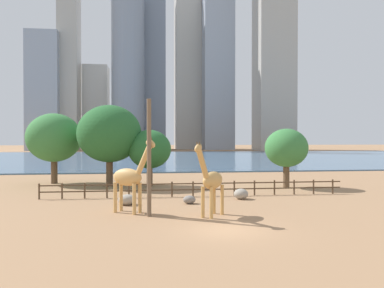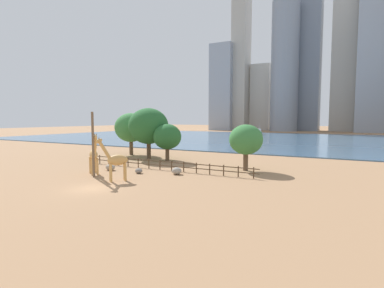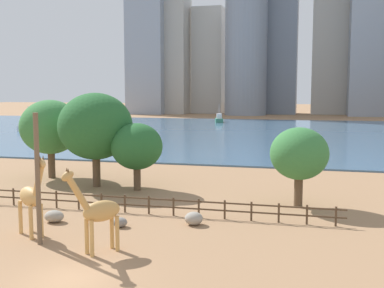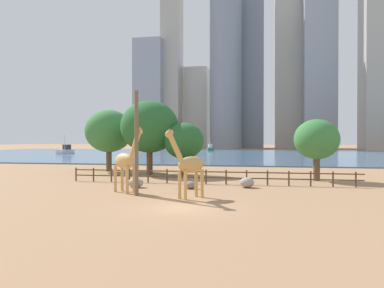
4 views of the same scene
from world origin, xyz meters
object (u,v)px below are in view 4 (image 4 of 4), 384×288
(tree_left_large, at_px, (317,140))
(tree_center_broad, at_px, (150,127))
(tree_right_tall, at_px, (109,131))
(giraffe_tall, at_px, (126,161))
(boulder_by_pole, at_px, (191,185))
(giraffe_companion, at_px, (189,165))
(boat_sailboat, at_px, (210,148))
(boulder_near_fence, at_px, (247,183))
(boulder_small, at_px, (136,183))
(tree_left_small, at_px, (184,141))
(utility_pole, at_px, (136,143))
(boat_ferry, at_px, (66,151))

(tree_left_large, bearing_deg, tree_center_broad, 169.56)
(tree_left_large, height_order, tree_center_broad, tree_center_broad)
(tree_right_tall, bearing_deg, tree_left_large, -14.62)
(giraffe_tall, height_order, boulder_by_pole, giraffe_tall)
(giraffe_companion, relative_size, boulder_by_pole, 5.03)
(boulder_by_pole, bearing_deg, boat_sailboat, 97.13)
(boulder_near_fence, bearing_deg, giraffe_companion, -119.13)
(tree_center_broad, distance_m, tree_right_tall, 6.98)
(boulder_small, bearing_deg, tree_center_broad, 101.63)
(giraffe_tall, xyz_separation_m, boat_sailboat, (-7.68, 99.26, -1.40))
(tree_left_large, xyz_separation_m, tree_center_broad, (-17.96, 3.31, 1.47))
(tree_right_tall, height_order, tree_left_small, tree_right_tall)
(boat_sailboat, bearing_deg, giraffe_companion, 172.98)
(tree_center_broad, relative_size, boat_sailboat, 1.51)
(tree_center_broad, bearing_deg, tree_left_large, -10.44)
(giraffe_tall, distance_m, utility_pole, 2.23)
(boulder_small, height_order, tree_center_broad, tree_center_broad)
(giraffe_companion, distance_m, boat_sailboat, 101.91)
(giraffe_companion, height_order, boat_ferry, boat_ferry)
(boat_ferry, xyz_separation_m, boat_sailboat, (34.31, 33.87, -0.05))
(utility_pole, height_order, boulder_near_fence, utility_pole)
(boulder_small, bearing_deg, tree_right_tall, 120.72)
(boat_ferry, relative_size, boat_sailboat, 1.03)
(tree_center_broad, relative_size, tree_left_small, 1.44)
(giraffe_tall, distance_m, tree_center_broad, 15.21)
(tree_right_tall, height_order, boat_ferry, tree_right_tall)
(boulder_near_fence, xyz_separation_m, tree_left_small, (-7.36, 9.25, 3.42))
(giraffe_companion, height_order, tree_left_large, tree_left_large)
(tree_left_large, relative_size, tree_center_broad, 0.71)
(boat_ferry, distance_m, boat_sailboat, 48.21)
(giraffe_companion, bearing_deg, utility_pole, -60.42)
(utility_pole, bearing_deg, giraffe_tall, 135.36)
(boulder_near_fence, bearing_deg, tree_right_tall, 143.95)
(giraffe_tall, height_order, boulder_small, giraffe_tall)
(tree_center_broad, distance_m, tree_left_small, 4.52)
(tree_right_tall, bearing_deg, boat_ferry, 124.65)
(boulder_by_pole, xyz_separation_m, boulder_small, (-4.68, 0.01, 0.08))
(giraffe_tall, relative_size, utility_pole, 0.68)
(boulder_near_fence, xyz_separation_m, tree_left_large, (6.43, 6.64, 3.57))
(giraffe_companion, xyz_separation_m, utility_pole, (-3.92, 0.57, 1.45))
(utility_pole, relative_size, tree_left_small, 1.27)
(boulder_small, bearing_deg, tree_left_large, 27.93)
(giraffe_companion, xyz_separation_m, tree_center_broad, (-7.89, 16.46, 3.17))
(utility_pole, distance_m, tree_left_small, 15.19)
(giraffe_tall, relative_size, giraffe_companion, 1.05)
(tree_center_broad, bearing_deg, boulder_near_fence, -40.80)
(giraffe_companion, bearing_deg, boulder_near_fence, -171.21)
(giraffe_companion, relative_size, tree_right_tall, 0.62)
(tree_left_small, bearing_deg, tree_left_large, -10.72)
(giraffe_tall, bearing_deg, tree_center_broad, 135.27)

